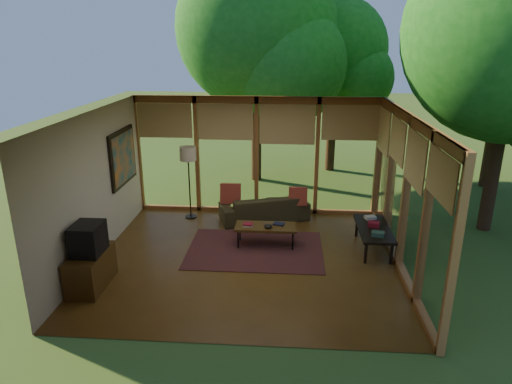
# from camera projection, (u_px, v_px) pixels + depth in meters

# --- Properties ---
(floor) EXTENTS (5.50, 5.50, 0.00)m
(floor) POSITION_uv_depth(u_px,v_px,m) (247.00, 259.00, 8.48)
(floor) COLOR brown
(floor) RESTS_ON ground
(ceiling) EXTENTS (5.50, 5.50, 0.00)m
(ceiling) POSITION_uv_depth(u_px,v_px,m) (246.00, 114.00, 7.61)
(ceiling) COLOR silver
(ceiling) RESTS_ON ground
(wall_left) EXTENTS (0.04, 5.00, 2.70)m
(wall_left) POSITION_uv_depth(u_px,v_px,m) (95.00, 187.00, 8.24)
(wall_left) COLOR beige
(wall_left) RESTS_ON ground
(wall_front) EXTENTS (5.50, 0.04, 2.70)m
(wall_front) POSITION_uv_depth(u_px,v_px,m) (228.00, 254.00, 5.68)
(wall_front) COLOR beige
(wall_front) RESTS_ON ground
(window_wall_back) EXTENTS (5.50, 0.12, 2.70)m
(window_wall_back) POSITION_uv_depth(u_px,v_px,m) (256.00, 156.00, 10.41)
(window_wall_back) COLOR #A16231
(window_wall_back) RESTS_ON ground
(window_wall_right) EXTENTS (0.12, 5.00, 2.70)m
(window_wall_right) POSITION_uv_depth(u_px,v_px,m) (405.00, 194.00, 7.86)
(window_wall_right) COLOR #A16231
(window_wall_right) RESTS_ON ground
(exterior_lawn) EXTENTS (40.00, 40.00, 0.00)m
(exterior_lawn) POSITION_uv_depth(u_px,v_px,m) (502.00, 160.00, 15.49)
(exterior_lawn) COLOR #3B5A21
(exterior_lawn) RESTS_ON ground
(tree_nw) EXTENTS (4.29, 4.29, 6.29)m
(tree_nw) POSITION_uv_depth(u_px,v_px,m) (257.00, 29.00, 12.08)
(tree_nw) COLOR #3C2415
(tree_nw) RESTS_ON ground
(tree_ne) EXTENTS (3.01, 3.01, 5.09)m
(tree_ne) POSITION_uv_depth(u_px,v_px,m) (335.00, 50.00, 13.25)
(tree_ne) COLOR #3C2415
(tree_ne) RESTS_ON ground
(tree_far) EXTENTS (2.84, 2.84, 4.30)m
(tree_far) POSITION_uv_depth(u_px,v_px,m) (501.00, 81.00, 11.84)
(tree_far) COLOR #3C2415
(tree_far) RESTS_ON ground
(rug) EXTENTS (2.59, 1.84, 0.01)m
(rug) POSITION_uv_depth(u_px,v_px,m) (255.00, 250.00, 8.85)
(rug) COLOR maroon
(rug) RESTS_ON floor
(sofa) EXTENTS (2.10, 1.35, 0.57)m
(sofa) POSITION_uv_depth(u_px,v_px,m) (264.00, 208.00, 10.26)
(sofa) COLOR #37321B
(sofa) RESTS_ON floor
(pillow_left) EXTENTS (0.45, 0.24, 0.47)m
(pillow_left) POSITION_uv_depth(u_px,v_px,m) (231.00, 194.00, 10.16)
(pillow_left) COLOR maroon
(pillow_left) RESTS_ON sofa
(pillow_right) EXTENTS (0.41, 0.22, 0.43)m
(pillow_right) POSITION_uv_depth(u_px,v_px,m) (298.00, 197.00, 10.07)
(pillow_right) COLOR maroon
(pillow_right) RESTS_ON sofa
(ct_book_lower) EXTENTS (0.19, 0.15, 0.03)m
(ct_book_lower) POSITION_uv_depth(u_px,v_px,m) (248.00, 226.00, 8.88)
(ct_book_lower) COLOR beige
(ct_book_lower) RESTS_ON coffee_table
(ct_book_upper) EXTENTS (0.19, 0.15, 0.03)m
(ct_book_upper) POSITION_uv_depth(u_px,v_px,m) (248.00, 224.00, 8.87)
(ct_book_upper) COLOR maroon
(ct_book_upper) RESTS_ON coffee_table
(ct_book_side) EXTENTS (0.24, 0.20, 0.03)m
(ct_book_side) POSITION_uv_depth(u_px,v_px,m) (279.00, 224.00, 8.96)
(ct_book_side) COLOR black
(ct_book_side) RESTS_ON coffee_table
(ct_bowl) EXTENTS (0.16, 0.16, 0.07)m
(ct_bowl) POSITION_uv_depth(u_px,v_px,m) (268.00, 226.00, 8.79)
(ct_bowl) COLOR black
(ct_bowl) RESTS_ON coffee_table
(media_cabinet) EXTENTS (0.50, 1.00, 0.60)m
(media_cabinet) POSITION_uv_depth(u_px,v_px,m) (91.00, 269.00, 7.48)
(media_cabinet) COLOR #523616
(media_cabinet) RESTS_ON floor
(television) EXTENTS (0.45, 0.55, 0.50)m
(television) POSITION_uv_depth(u_px,v_px,m) (88.00, 239.00, 7.31)
(television) COLOR black
(television) RESTS_ON media_cabinet
(console_book_a) EXTENTS (0.26, 0.21, 0.08)m
(console_book_a) POSITION_uv_depth(u_px,v_px,m) (378.00, 234.00, 8.35)
(console_book_a) COLOR #32574C
(console_book_a) RESTS_ON side_console
(console_book_b) EXTENTS (0.24, 0.20, 0.09)m
(console_book_b) POSITION_uv_depth(u_px,v_px,m) (374.00, 224.00, 8.78)
(console_book_b) COLOR maroon
(console_book_b) RESTS_ON side_console
(console_book_c) EXTENTS (0.25, 0.21, 0.06)m
(console_book_c) POSITION_uv_depth(u_px,v_px,m) (370.00, 217.00, 9.16)
(console_book_c) COLOR beige
(console_book_c) RESTS_ON side_console
(floor_lamp) EXTENTS (0.36, 0.36, 1.65)m
(floor_lamp) POSITION_uv_depth(u_px,v_px,m) (188.00, 158.00, 10.02)
(floor_lamp) COLOR black
(floor_lamp) RESTS_ON floor
(coffee_table) EXTENTS (1.20, 0.50, 0.43)m
(coffee_table) POSITION_uv_depth(u_px,v_px,m) (266.00, 227.00, 8.91)
(coffee_table) COLOR #523616
(coffee_table) RESTS_ON floor
(side_console) EXTENTS (0.60, 1.40, 0.46)m
(side_console) POSITION_uv_depth(u_px,v_px,m) (374.00, 230.00, 8.76)
(side_console) COLOR black
(side_console) RESTS_ON floor
(wall_painting) EXTENTS (0.06, 1.35, 1.15)m
(wall_painting) POSITION_uv_depth(u_px,v_px,m) (123.00, 157.00, 9.49)
(wall_painting) COLOR black
(wall_painting) RESTS_ON wall_left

